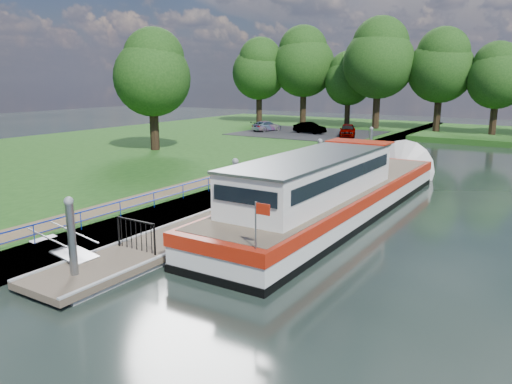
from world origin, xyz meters
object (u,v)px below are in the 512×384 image
Objects in this scene: barge at (341,192)px; car_a at (348,130)px; car_c at (266,126)px; car_b at (310,128)px; pontoon at (283,198)px.

barge is 26.46m from car_a.
barge is 5.58× the size of car_c.
pontoon is at bearing -148.05° from car_b.
car_c is (-9.73, 0.46, -0.09)m from car_a.
pontoon is 7.91× the size of car_c.
pontoon is 3.77m from barge.
car_b reaches higher than pontoon.
car_c reaches higher than pontoon.
car_b is (-4.55, 0.72, -0.06)m from car_a.
car_b is at bearing 119.40° from barge.
barge reaches higher than car_c.
car_c is at bearing 127.80° from barge.
pontoon is at bearing -96.11° from car_a.
car_a is 0.99× the size of car_c.
car_a is at bearing 104.35° from pontoon.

